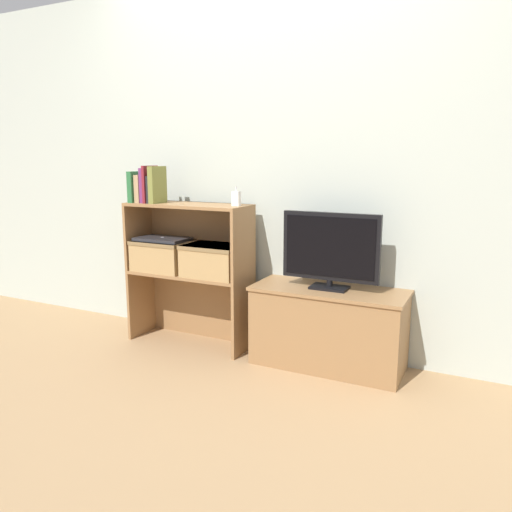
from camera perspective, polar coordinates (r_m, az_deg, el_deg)
ground_plane at (r=3.18m, az=-1.26°, el=-12.09°), size 16.00×16.00×0.00m
wall_back at (r=3.29m, az=1.92°, el=10.16°), size 10.00×0.05×2.40m
tv_stand at (r=3.08m, az=8.25°, el=-8.10°), size 0.92×0.39×0.49m
tv at (r=2.96m, az=8.50°, el=0.82°), size 0.59×0.14×0.46m
bookshelf_lower_tier at (r=3.50m, az=-6.99°, el=-4.64°), size 0.85×0.31×0.50m
bookshelf_upper_tier at (r=3.40m, az=-7.19°, el=3.16°), size 0.85×0.31×0.46m
book_forest at (r=3.51m, az=-13.48°, el=7.70°), size 0.04×0.16×0.21m
book_tan at (r=3.48m, az=-12.93°, el=7.51°), size 0.04×0.12×0.18m
book_plum at (r=3.45m, az=-12.38°, el=7.89°), size 0.03×0.12×0.23m
book_maroon at (r=3.43m, az=-12.00°, el=8.02°), size 0.02×0.15×0.25m
book_charcoal at (r=3.42m, az=-11.68°, el=7.46°), size 0.02×0.13×0.18m
book_olive at (r=3.40m, az=-11.20°, el=7.99°), size 0.04×0.16×0.24m
baby_monitor at (r=3.14m, az=-2.28°, el=6.58°), size 0.05×0.04×0.12m
storage_basket_left at (r=3.48m, az=-10.57°, el=0.25°), size 0.38×0.28×0.21m
storage_basket_right at (r=3.26m, az=-4.86°, el=-0.34°), size 0.38×0.28×0.21m
laptop at (r=3.46m, az=-10.63°, el=1.93°), size 0.35×0.22×0.02m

